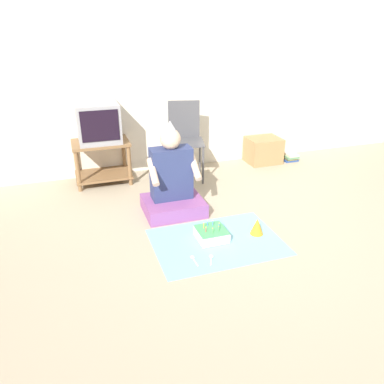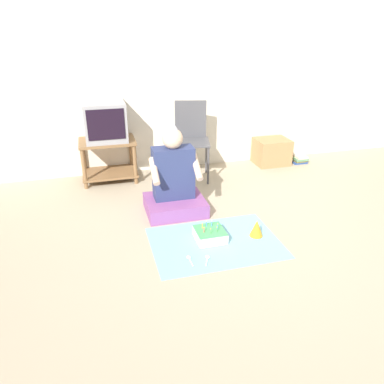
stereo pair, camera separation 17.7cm
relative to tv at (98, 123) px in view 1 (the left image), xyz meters
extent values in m
plane|color=tan|center=(1.18, -1.87, -0.71)|extent=(16.00, 16.00, 0.00)
cube|color=silver|center=(1.18, 0.25, 0.56)|extent=(6.40, 0.06, 2.55)
cube|color=olive|center=(0.00, 0.00, -0.23)|extent=(0.63, 0.45, 0.03)
cube|color=olive|center=(0.00, 0.00, -0.62)|extent=(0.63, 0.45, 0.02)
cylinder|color=olive|center=(-0.29, -0.19, -0.46)|extent=(0.04, 0.04, 0.50)
cylinder|color=olive|center=(0.29, -0.19, -0.46)|extent=(0.04, 0.04, 0.50)
cylinder|color=olive|center=(-0.29, 0.19, -0.46)|extent=(0.04, 0.04, 0.50)
cylinder|color=olive|center=(0.29, 0.19, -0.46)|extent=(0.04, 0.04, 0.50)
cube|color=#99999E|center=(0.00, 0.00, 0.00)|extent=(0.46, 0.43, 0.43)
cube|color=black|center=(0.00, -0.21, 0.01)|extent=(0.40, 0.01, 0.33)
cube|color=#4C4C51|center=(0.95, -0.21, -0.26)|extent=(0.50, 0.48, 0.02)
cube|color=#4C4C51|center=(0.99, -0.03, -0.03)|extent=(0.37, 0.11, 0.45)
cylinder|color=#4C4C51|center=(0.72, -0.34, -0.48)|extent=(0.02, 0.02, 0.46)
cylinder|color=#4C4C51|center=(1.10, -0.43, -0.48)|extent=(0.02, 0.02, 0.46)
cylinder|color=#4C4C51|center=(0.80, 0.01, -0.48)|extent=(0.02, 0.02, 0.46)
cylinder|color=#4C4C51|center=(1.18, -0.08, -0.48)|extent=(0.02, 0.02, 0.46)
cube|color=#A87F51|center=(2.12, 0.01, -0.54)|extent=(0.43, 0.36, 0.33)
cube|color=#284793|center=(2.50, -0.07, -0.70)|extent=(0.19, 0.13, 0.02)
cube|color=#A88933|center=(2.51, -0.07, -0.68)|extent=(0.14, 0.11, 0.02)
cube|color=#60936B|center=(2.51, -0.07, -0.66)|extent=(0.18, 0.14, 0.03)
cube|color=beige|center=(2.52, -0.07, -0.63)|extent=(0.15, 0.15, 0.03)
cube|color=#8C4C8C|center=(0.57, -1.02, -0.64)|extent=(0.57, 0.48, 0.14)
cube|color=navy|center=(0.57, -0.97, -0.32)|extent=(0.39, 0.19, 0.51)
sphere|color=beige|center=(0.57, -0.97, 0.03)|extent=(0.20, 0.20, 0.20)
cone|color=silver|center=(0.57, -0.97, 0.16)|extent=(0.11, 0.11, 0.09)
cylinder|color=beige|center=(0.36, -1.08, -0.23)|extent=(0.06, 0.27, 0.21)
cylinder|color=beige|center=(0.77, -1.08, -0.23)|extent=(0.06, 0.27, 0.21)
cube|color=#7FC6E0|center=(0.77, -1.68, -0.71)|extent=(1.10, 0.79, 0.01)
cube|color=silver|center=(0.74, -1.62, -0.66)|extent=(0.25, 0.25, 0.09)
cube|color=#4CB266|center=(0.74, -1.62, -0.61)|extent=(0.25, 0.25, 0.01)
cylinder|color=#4C7FE5|center=(0.81, -1.62, -0.59)|extent=(0.01, 0.01, 0.05)
sphere|color=#FFCC4C|center=(0.81, -1.62, -0.56)|extent=(0.01, 0.01, 0.01)
cylinder|color=#4C7FE5|center=(0.77, -1.56, -0.59)|extent=(0.01, 0.01, 0.05)
sphere|color=#FFCC4C|center=(0.77, -1.56, -0.56)|extent=(0.01, 0.01, 0.01)
cylinder|color=#4C7FE5|center=(0.73, -1.55, -0.59)|extent=(0.01, 0.01, 0.05)
sphere|color=#FFCC4C|center=(0.73, -1.55, -0.56)|extent=(0.01, 0.01, 0.01)
cylinder|color=yellow|center=(0.68, -1.58, -0.59)|extent=(0.01, 0.01, 0.05)
sphere|color=#FFCC4C|center=(0.68, -1.58, -0.56)|extent=(0.01, 0.01, 0.01)
cylinder|color=#EA4C4C|center=(0.68, -1.65, -0.59)|extent=(0.01, 0.01, 0.05)
sphere|color=#FFCC4C|center=(0.68, -1.65, -0.56)|extent=(0.01, 0.01, 0.01)
cylinder|color=#66C666|center=(0.72, -1.69, -0.59)|extent=(0.01, 0.01, 0.05)
sphere|color=#FFCC4C|center=(0.72, -1.69, -0.56)|extent=(0.01, 0.01, 0.01)
cylinder|color=#66C666|center=(0.78, -1.67, -0.59)|extent=(0.01, 0.01, 0.05)
sphere|color=#FFCC4C|center=(0.78, -1.67, -0.56)|extent=(0.01, 0.01, 0.01)
cone|color=gold|center=(1.16, -1.67, -0.63)|extent=(0.12, 0.12, 0.15)
ellipsoid|color=white|center=(0.49, -1.85, -0.70)|extent=(0.04, 0.05, 0.01)
cube|color=white|center=(0.49, -1.92, -0.70)|extent=(0.01, 0.10, 0.01)
ellipsoid|color=white|center=(0.64, -1.88, -0.70)|extent=(0.04, 0.05, 0.01)
cube|color=white|center=(0.61, -1.95, -0.70)|extent=(0.05, 0.10, 0.01)
camera|label=1|loc=(-0.31, -4.23, 1.03)|focal=35.00mm
camera|label=2|loc=(-0.14, -4.28, 1.03)|focal=35.00mm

